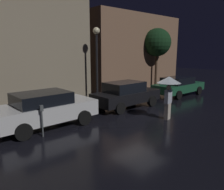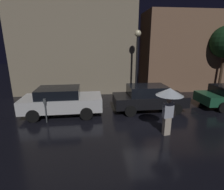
% 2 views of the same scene
% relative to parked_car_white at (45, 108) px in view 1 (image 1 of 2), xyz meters
% --- Properties ---
extents(ground_plane, '(60.00, 60.00, 0.00)m').
position_rel_parked_car_white_xyz_m(ground_plane, '(4.61, -1.25, -0.78)').
color(ground_plane, black).
extents(building_facade_left, '(9.16, 3.00, 9.78)m').
position_rel_parked_car_white_xyz_m(building_facade_left, '(0.41, 5.25, 4.11)').
color(building_facade_left, gray).
rests_on(building_facade_left, ground).
extents(building_facade_right, '(9.34, 3.00, 6.21)m').
position_rel_parked_car_white_xyz_m(building_facade_right, '(10.60, 5.25, 2.33)').
color(building_facade_right, '#8C664C').
rests_on(building_facade_right, ground).
extents(parked_car_white, '(4.23, 2.05, 1.48)m').
position_rel_parked_car_white_xyz_m(parked_car_white, '(0.00, 0.00, 0.00)').
color(parked_car_white, silver).
rests_on(parked_car_white, ground).
extents(parked_car_black, '(4.11, 1.87, 1.46)m').
position_rel_parked_car_white_xyz_m(parked_car_black, '(4.86, 0.12, -0.02)').
color(parked_car_black, black).
rests_on(parked_car_black, ground).
extents(parked_car_green, '(4.30, 1.93, 1.33)m').
position_rel_parked_car_white_xyz_m(parked_car_green, '(10.19, 0.15, -0.08)').
color(parked_car_green, '#1E5638').
rests_on(parked_car_green, ground).
extents(pedestrian_with_umbrella, '(1.08, 1.08, 2.03)m').
position_rel_parked_car_white_xyz_m(pedestrian_with_umbrella, '(4.74, -2.80, 0.86)').
color(pedestrian_with_umbrella, beige).
rests_on(pedestrian_with_umbrella, ground).
extents(parking_meter, '(0.12, 0.10, 1.21)m').
position_rel_parked_car_white_xyz_m(parking_meter, '(-0.59, -1.04, -0.02)').
color(parking_meter, '#4C5154').
rests_on(parking_meter, ground).
extents(street_lamp_near, '(0.43, 0.43, 4.61)m').
position_rel_parked_car_white_xyz_m(street_lamp_near, '(4.71, 2.65, 2.45)').
color(street_lamp_near, black).
rests_on(street_lamp_near, ground).
extents(street_tree, '(2.35, 2.35, 5.06)m').
position_rel_parked_car_white_xyz_m(street_tree, '(11.58, 3.31, 3.09)').
color(street_tree, '#473323').
rests_on(street_tree, ground).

